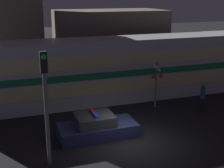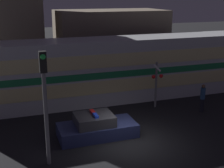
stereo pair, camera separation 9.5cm
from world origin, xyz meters
TOP-DOWN VIEW (x-y plane):
  - ground_plane at (0.00, 0.00)m, footprint 120.00×120.00m
  - train at (2.32, 6.97)m, footprint 22.53×2.99m
  - police_car at (-1.38, 1.30)m, footprint 4.21×1.90m
  - pedestrian at (6.18, 2.58)m, footprint 0.31×0.31m
  - crossing_signal_near at (3.71, 4.35)m, footprint 0.81×0.35m
  - traffic_light_corner at (-4.23, -0.74)m, footprint 0.30×0.46m
  - building_center at (3.55, 13.41)m, footprint 9.65×5.22m

SIDE VIEW (x-z plane):
  - ground_plane at x=0.00m, z-range 0.00..0.00m
  - police_car at x=-1.38m, z-range -0.18..1.22m
  - pedestrian at x=6.18m, z-range 0.03..1.89m
  - crossing_signal_near at x=3.71m, z-range 0.23..3.36m
  - train at x=2.32m, z-range 0.00..4.46m
  - building_center at x=3.55m, z-range 0.00..6.07m
  - traffic_light_corner at x=-4.23m, z-range 0.63..5.82m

